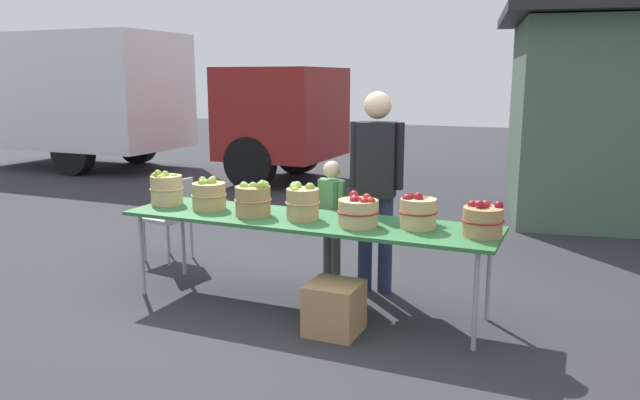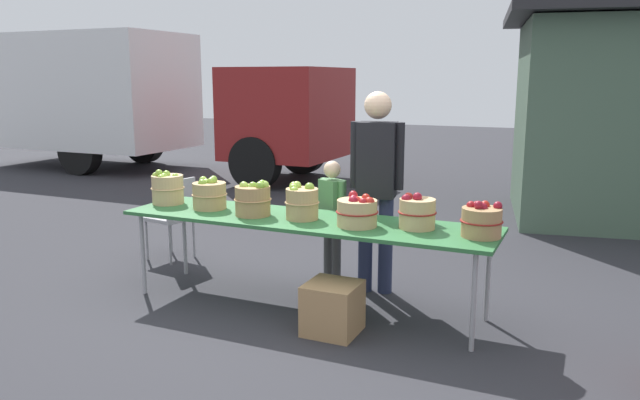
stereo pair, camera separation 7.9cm
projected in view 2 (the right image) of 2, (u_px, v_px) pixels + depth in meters
The scene contains 15 objects.
ground_plane at pixel (305, 306), 5.15m from camera, with size 40.00×40.00×0.00m, color #2D2D33.
market_table at pixel (305, 223), 5.01m from camera, with size 3.10×0.76×0.75m.
apple_basket_green_0 at pixel (167, 188), 5.58m from camera, with size 0.30×0.30×0.32m.
apple_basket_green_1 at pixel (209, 194), 5.37m from camera, with size 0.31×0.31×0.29m.
apple_basket_green_2 at pixel (253, 199), 5.10m from camera, with size 0.31×0.31×0.30m.
apple_basket_green_3 at pixel (302, 202), 4.97m from camera, with size 0.28×0.28×0.30m.
apple_basket_red_0 at pixel (357, 212), 4.73m from camera, with size 0.33×0.33×0.26m.
apple_basket_red_1 at pixel (417, 212), 4.67m from camera, with size 0.29×0.29×0.28m.
apple_basket_red_2 at pixel (481, 221), 4.42m from camera, with size 0.30×0.30×0.27m.
vendor_adult at pixel (377, 177), 5.31m from camera, with size 0.46×0.28×1.76m.
child_customer at pixel (332, 213), 5.52m from camera, with size 0.28×0.23×1.15m.
box_truck at pixel (130, 97), 12.51m from camera, with size 7.71×2.23×2.75m.
food_kiosk at pixel (640, 116), 8.08m from camera, with size 3.95×3.46×2.74m.
folding_chair at pixel (174, 212), 6.38m from camera, with size 0.45×0.45×0.86m.
produce_crate at pixel (333, 308), 4.58m from camera, with size 0.38×0.38×0.38m, color #A87F51.
Camera 2 is at (2.12, -4.40, 1.87)m, focal length 34.63 mm.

